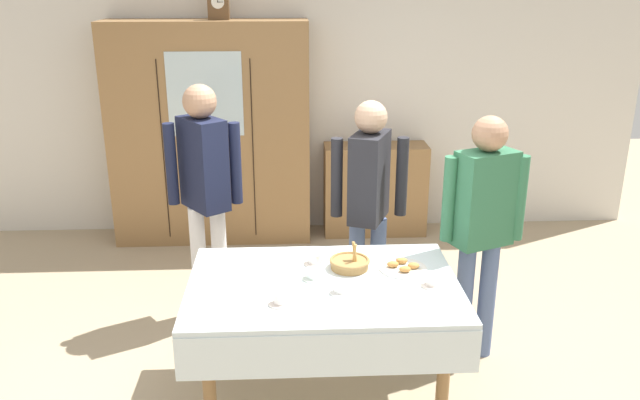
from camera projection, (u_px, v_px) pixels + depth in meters
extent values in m
plane|color=tan|center=(322.00, 376.00, 4.06)|extent=(12.00, 12.00, 0.00)
cube|color=silver|center=(307.00, 91.00, 6.11)|extent=(6.40, 0.10, 2.70)
cylinder|color=olive|center=(209.00, 384.00, 3.37)|extent=(0.07, 0.07, 0.73)
cylinder|color=olive|center=(443.00, 377.00, 3.43)|extent=(0.07, 0.07, 0.73)
cylinder|color=olive|center=(222.00, 314.00, 4.07)|extent=(0.07, 0.07, 0.73)
cylinder|color=olive|center=(417.00, 310.00, 4.13)|extent=(0.07, 0.07, 0.73)
cube|color=silver|center=(323.00, 285.00, 3.63)|extent=(1.52, 1.02, 0.03)
cube|color=silver|center=(329.00, 356.00, 3.19)|extent=(1.52, 0.01, 0.24)
cube|color=olive|center=(211.00, 134.00, 5.90)|extent=(1.80, 0.45, 2.03)
cube|color=silver|center=(205.00, 94.00, 5.56)|extent=(0.65, 0.01, 0.73)
cube|color=black|center=(163.00, 152.00, 5.70)|extent=(0.01, 0.01, 1.62)
cube|color=black|center=(253.00, 151.00, 5.74)|extent=(0.01, 0.01, 1.62)
cube|color=brown|center=(218.00, 5.00, 5.54)|extent=(0.18, 0.10, 0.24)
cylinder|color=white|center=(218.00, 2.00, 5.48)|extent=(0.11, 0.01, 0.11)
cube|color=black|center=(217.00, 0.00, 5.47)|extent=(0.00, 0.00, 0.04)
cube|color=black|center=(220.00, 2.00, 5.47)|extent=(0.05, 0.00, 0.00)
cube|color=olive|center=(375.00, 189.00, 6.21)|extent=(0.98, 0.35, 0.88)
cube|color=#664C7A|center=(376.00, 144.00, 6.06)|extent=(0.12, 0.20, 0.03)
cube|color=#3D754C|center=(376.00, 140.00, 6.05)|extent=(0.16, 0.24, 0.03)
cube|color=#99332D|center=(376.00, 137.00, 6.04)|extent=(0.17, 0.21, 0.03)
cylinder|color=white|center=(432.00, 285.00, 3.58)|extent=(0.13, 0.13, 0.01)
cylinder|color=white|center=(432.00, 280.00, 3.57)|extent=(0.08, 0.08, 0.05)
torus|color=white|center=(439.00, 279.00, 3.57)|extent=(0.04, 0.01, 0.04)
cylinder|color=silver|center=(313.00, 278.00, 3.66)|extent=(0.13, 0.13, 0.01)
cylinder|color=silver|center=(313.00, 273.00, 3.65)|extent=(0.08, 0.08, 0.05)
torus|color=silver|center=(320.00, 273.00, 3.65)|extent=(0.04, 0.01, 0.04)
cylinder|color=white|center=(281.00, 303.00, 3.38)|extent=(0.13, 0.13, 0.01)
cylinder|color=white|center=(280.00, 298.00, 3.37)|extent=(0.08, 0.08, 0.05)
torus|color=white|center=(288.00, 297.00, 3.37)|extent=(0.04, 0.01, 0.04)
cylinder|color=#47230F|center=(280.00, 294.00, 3.36)|extent=(0.06, 0.06, 0.01)
cylinder|color=white|center=(314.00, 263.00, 3.85)|extent=(0.13, 0.13, 0.01)
cylinder|color=white|center=(314.00, 258.00, 3.84)|extent=(0.08, 0.08, 0.05)
torus|color=white|center=(321.00, 258.00, 3.84)|extent=(0.04, 0.01, 0.04)
cylinder|color=white|center=(341.00, 292.00, 3.50)|extent=(0.13, 0.13, 0.01)
cylinder|color=white|center=(341.00, 287.00, 3.49)|extent=(0.08, 0.08, 0.05)
torus|color=white|center=(348.00, 286.00, 3.49)|extent=(0.04, 0.01, 0.04)
cylinder|color=#9E7542|center=(350.00, 264.00, 3.78)|extent=(0.22, 0.22, 0.05)
torus|color=#9E7542|center=(350.00, 261.00, 3.78)|extent=(0.24, 0.24, 0.02)
cylinder|color=tan|center=(355.00, 254.00, 3.75)|extent=(0.03, 0.02, 0.12)
cylinder|color=tan|center=(355.00, 253.00, 3.76)|extent=(0.03, 0.04, 0.12)
cylinder|color=tan|center=(354.00, 252.00, 3.77)|extent=(0.03, 0.04, 0.12)
cylinder|color=white|center=(403.00, 268.00, 3.78)|extent=(0.28, 0.28, 0.01)
ellipsoid|color=#BC7F3D|center=(413.00, 266.00, 3.76)|extent=(0.07, 0.05, 0.04)
ellipsoid|color=#BC7F3D|center=(402.00, 260.00, 3.82)|extent=(0.07, 0.05, 0.04)
ellipsoid|color=#BC7F3D|center=(393.00, 264.00, 3.78)|extent=(0.07, 0.05, 0.04)
ellipsoid|color=#BC7F3D|center=(405.00, 269.00, 3.71)|extent=(0.07, 0.05, 0.04)
cube|color=silver|center=(235.00, 257.00, 3.94)|extent=(0.10, 0.01, 0.00)
ellipsoid|color=silver|center=(244.00, 257.00, 3.94)|extent=(0.03, 0.02, 0.01)
cube|color=silver|center=(274.00, 272.00, 3.74)|extent=(0.10, 0.01, 0.00)
ellipsoid|color=silver|center=(284.00, 271.00, 3.74)|extent=(0.03, 0.02, 0.01)
cylinder|color=slate|center=(356.00, 272.00, 4.56)|extent=(0.11, 0.11, 0.80)
cylinder|color=slate|center=(377.00, 272.00, 4.57)|extent=(0.11, 0.11, 0.80)
cube|color=#232328|center=(369.00, 177.00, 4.33)|extent=(0.32, 0.41, 0.60)
sphere|color=tan|center=(371.00, 117.00, 4.20)|extent=(0.22, 0.22, 0.22)
cylinder|color=#232328|center=(337.00, 178.00, 4.32)|extent=(0.08, 0.08, 0.54)
cylinder|color=#232328|center=(402.00, 177.00, 4.34)|extent=(0.08, 0.08, 0.54)
cylinder|color=silver|center=(199.00, 262.00, 4.67)|extent=(0.11, 0.11, 0.85)
cylinder|color=silver|center=(220.00, 262.00, 4.68)|extent=(0.11, 0.11, 0.85)
cube|color=#191E38|center=(203.00, 164.00, 4.43)|extent=(0.38, 0.41, 0.64)
sphere|color=tan|center=(200.00, 101.00, 4.28)|extent=(0.23, 0.23, 0.23)
cylinder|color=#191E38|center=(171.00, 164.00, 4.42)|extent=(0.08, 0.08, 0.57)
cylinder|color=#191E38|center=(236.00, 163.00, 4.44)|extent=(0.08, 0.08, 0.57)
cylinder|color=slate|center=(464.00, 300.00, 4.17)|extent=(0.11, 0.11, 0.80)
cylinder|color=slate|center=(487.00, 300.00, 4.18)|extent=(0.11, 0.11, 0.80)
cube|color=#33704C|center=(484.00, 199.00, 3.95)|extent=(0.41, 0.32, 0.60)
sphere|color=tan|center=(490.00, 134.00, 3.81)|extent=(0.22, 0.22, 0.22)
cylinder|color=#33704C|center=(449.00, 199.00, 3.94)|extent=(0.08, 0.08, 0.54)
cylinder|color=#33704C|center=(520.00, 198.00, 3.96)|extent=(0.08, 0.08, 0.54)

